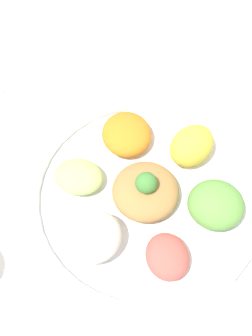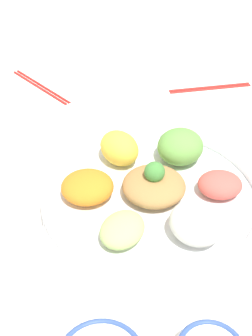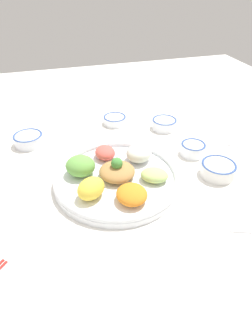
{
  "view_description": "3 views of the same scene",
  "coord_description": "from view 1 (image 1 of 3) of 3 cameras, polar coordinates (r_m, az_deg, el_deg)",
  "views": [
    {
      "loc": [
        0.12,
        0.29,
        0.74
      ],
      "look_at": [
        0.06,
        -0.07,
        0.05
      ],
      "focal_mm": 50.0,
      "sensor_mm": 36.0,
      "label": 1
    },
    {
      "loc": [
        0.65,
        -0.03,
        0.57
      ],
      "look_at": [
        0.04,
        -0.08,
        0.08
      ],
      "focal_mm": 50.0,
      "sensor_mm": 36.0,
      "label": 2
    },
    {
      "loc": [
        -0.13,
        -0.7,
        0.57
      ],
      "look_at": [
        0.07,
        -0.01,
        0.04
      ],
      "focal_mm": 30.0,
      "sensor_mm": 36.0,
      "label": 3
    }
  ],
  "objects": [
    {
      "name": "salad_platter",
      "position": [
        0.79,
        2.53,
        -3.32
      ],
      "size": [
        0.4,
        0.4,
        0.09
      ],
      "color": "white",
      "rests_on": "ground_plane"
    },
    {
      "name": "ground_plane",
      "position": [
        0.8,
        5.31,
        -5.58
      ],
      "size": [
        2.4,
        2.4,
        0.0
      ],
      "primitive_type": "plane",
      "color": "white"
    }
  ]
}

